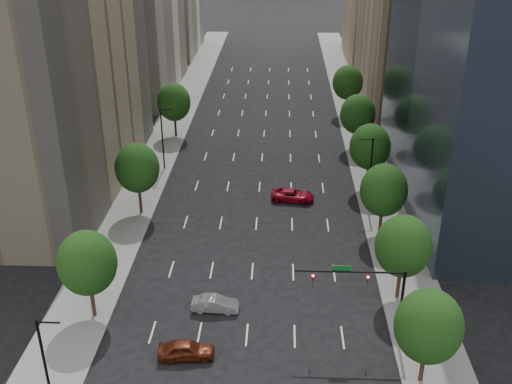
# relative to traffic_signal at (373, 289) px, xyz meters

# --- Properties ---
(sidewalk_left) EXTENTS (6.00, 200.00, 0.15)m
(sidewalk_left) POSITION_rel_traffic_signal_xyz_m (-26.03, 30.00, -5.10)
(sidewalk_left) COLOR slate
(sidewalk_left) RESTS_ON ground
(sidewalk_right) EXTENTS (6.00, 200.00, 0.15)m
(sidewalk_right) POSITION_rel_traffic_signal_xyz_m (4.97, 30.00, -5.10)
(sidewalk_right) COLOR slate
(sidewalk_right) RESTS_ON ground
(filler_left) EXTENTS (14.00, 26.00, 18.00)m
(filler_left) POSITION_rel_traffic_signal_xyz_m (-35.53, 106.00, 3.83)
(filler_left) COLOR beige
(filler_left) RESTS_ON ground
(parking_tan_right) EXTENTS (14.00, 30.00, 30.00)m
(parking_tan_right) POSITION_rel_traffic_signal_xyz_m (14.47, 70.00, 9.83)
(parking_tan_right) COLOR #8C7759
(parking_tan_right) RESTS_ON ground
(filler_right) EXTENTS (14.00, 26.00, 16.00)m
(filler_right) POSITION_rel_traffic_signal_xyz_m (14.47, 103.00, 2.83)
(filler_right) COLOR #8C7759
(filler_right) RESTS_ON ground
(tree_right_0) EXTENTS (5.20, 5.20, 8.39)m
(tree_right_0) POSITION_rel_traffic_signal_xyz_m (3.47, -5.00, 0.22)
(tree_right_0) COLOR #382316
(tree_right_0) RESTS_ON ground
(tree_right_1) EXTENTS (5.20, 5.20, 8.75)m
(tree_right_1) POSITION_rel_traffic_signal_xyz_m (3.47, 6.00, 0.58)
(tree_right_1) COLOR #382316
(tree_right_1) RESTS_ON ground
(tree_right_2) EXTENTS (5.20, 5.20, 8.61)m
(tree_right_2) POSITION_rel_traffic_signal_xyz_m (3.47, 18.00, 0.43)
(tree_right_2) COLOR #382316
(tree_right_2) RESTS_ON ground
(tree_right_3) EXTENTS (5.20, 5.20, 8.89)m
(tree_right_3) POSITION_rel_traffic_signal_xyz_m (3.47, 30.00, 0.72)
(tree_right_3) COLOR #382316
(tree_right_3) RESTS_ON ground
(tree_right_4) EXTENTS (5.20, 5.20, 8.46)m
(tree_right_4) POSITION_rel_traffic_signal_xyz_m (3.47, 44.00, 0.29)
(tree_right_4) COLOR #382316
(tree_right_4) RESTS_ON ground
(tree_right_5) EXTENTS (5.20, 5.20, 8.75)m
(tree_right_5) POSITION_rel_traffic_signal_xyz_m (3.47, 60.00, 0.58)
(tree_right_5) COLOR #382316
(tree_right_5) RESTS_ON ground
(tree_left_0) EXTENTS (5.20, 5.20, 8.75)m
(tree_left_0) POSITION_rel_traffic_signal_xyz_m (-24.53, 2.00, 0.58)
(tree_left_0) COLOR #382316
(tree_left_0) RESTS_ON ground
(tree_left_1) EXTENTS (5.20, 5.20, 8.97)m
(tree_left_1) POSITION_rel_traffic_signal_xyz_m (-24.53, 22.00, 0.79)
(tree_left_1) COLOR #382316
(tree_left_1) RESTS_ON ground
(tree_left_2) EXTENTS (5.20, 5.20, 8.68)m
(tree_left_2) POSITION_rel_traffic_signal_xyz_m (-24.53, 48.00, 0.50)
(tree_left_2) COLOR #382316
(tree_left_2) RESTS_ON ground
(streetlight_rn) EXTENTS (1.70, 0.20, 9.00)m
(streetlight_rn) POSITION_rel_traffic_signal_xyz_m (2.91, 25.00, -0.33)
(streetlight_rn) COLOR black
(streetlight_rn) RESTS_ON ground
(streetlight_ls) EXTENTS (1.70, 0.20, 9.00)m
(streetlight_ls) POSITION_rel_traffic_signal_xyz_m (-23.96, -10.00, -0.33)
(streetlight_ls) COLOR black
(streetlight_ls) RESTS_ON ground
(streetlight_ln) EXTENTS (1.70, 0.20, 9.00)m
(streetlight_ln) POSITION_rel_traffic_signal_xyz_m (-23.96, 35.00, -0.33)
(streetlight_ln) COLOR black
(streetlight_ln) RESTS_ON ground
(traffic_signal) EXTENTS (9.12, 0.40, 7.38)m
(traffic_signal) POSITION_rel_traffic_signal_xyz_m (0.00, 0.00, 0.00)
(traffic_signal) COLOR black
(traffic_signal) RESTS_ON ground
(car_maroon) EXTENTS (4.84, 2.31, 1.60)m
(car_maroon) POSITION_rel_traffic_signal_xyz_m (-15.37, -3.05, -4.37)
(car_maroon) COLOR #541D0E
(car_maroon) RESTS_ON ground
(car_silver) EXTENTS (4.37, 1.64, 1.43)m
(car_silver) POSITION_rel_traffic_signal_xyz_m (-13.63, 3.37, -4.46)
(car_silver) COLOR #96969B
(car_silver) RESTS_ON ground
(car_red_far) EXTENTS (5.67, 3.18, 1.50)m
(car_red_far) POSITION_rel_traffic_signal_xyz_m (-6.23, 26.22, -4.42)
(car_red_far) COLOR maroon
(car_red_far) RESTS_ON ground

